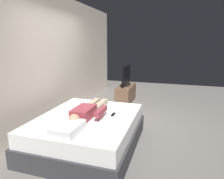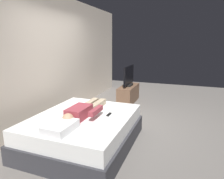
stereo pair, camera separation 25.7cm
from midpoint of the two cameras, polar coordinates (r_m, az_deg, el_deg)
ground_plane at (r=4.35m, az=3.58°, el=-10.48°), size 10.00×10.00×0.00m
back_wall at (r=5.02m, az=-12.17°, el=8.98°), size 6.40×0.10×2.80m
bed at (r=3.54m, az=-5.94°, el=-11.60°), size 1.95×1.62×0.54m
pillow at (r=2.88m, az=-12.02°, el=-10.50°), size 0.48×0.34×0.12m
person at (r=3.43m, az=-5.97°, el=-5.97°), size 1.26×0.46×0.18m
remote at (r=3.44m, az=1.29°, el=-7.15°), size 0.15×0.04×0.02m
tv_stand at (r=6.00m, az=5.94°, el=-1.28°), size 1.10×0.40×0.50m
tv at (r=5.89m, az=6.06°, el=3.77°), size 0.88×0.20×0.59m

